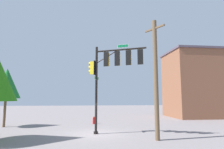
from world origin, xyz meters
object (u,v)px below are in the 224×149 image
Objects in this scene: fire_hydrant at (94,120)px; brick_building at (191,84)px; utility_pole at (156,77)px; tree_mid at (7,83)px; signal_pole_assembly at (112,67)px.

fire_hydrant is 17.05m from brick_building.
utility_pole is 10.41× the size of fire_hydrant.
brick_building is at bearing 21.71° from fire_hydrant.
tree_mid reaches higher than fire_hydrant.
signal_pole_assembly reaches higher than fire_hydrant.
signal_pole_assembly is 0.71× the size of brick_building.
brick_building is (10.92, 14.88, 0.71)m from utility_pole.
fire_hydrant is (-4.29, 8.82, -4.02)m from utility_pole.
brick_building is (13.82, 12.60, -0.33)m from signal_pole_assembly.
tree_mid is at bearing -171.82° from fire_hydrant.
utility_pole is at bearing -126.29° from brick_building.
utility_pole reaches higher than fire_hydrant.
signal_pole_assembly is 8.38m from fire_hydrant.
tree_mid is 25.40m from brick_building.
brick_building is at bearing 16.86° from tree_mid.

